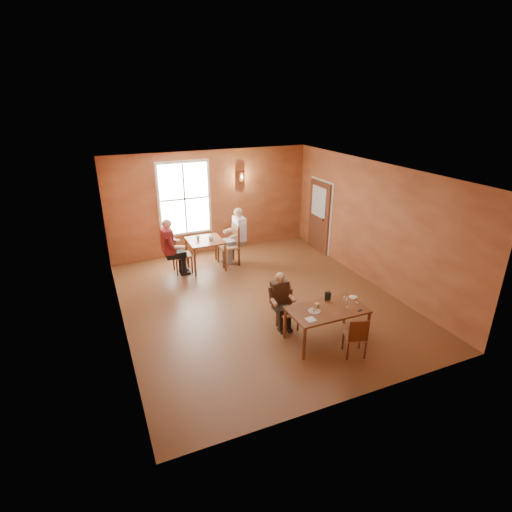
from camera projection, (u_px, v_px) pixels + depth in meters
name	position (u px, v px, depth m)	size (l,w,h in m)	color
ground	(259.00, 301.00, 9.25)	(6.00, 7.00, 0.01)	brown
wall_back	(211.00, 202.00, 11.65)	(6.00, 0.04, 3.00)	brown
wall_front	(358.00, 317.00, 5.70)	(6.00, 0.04, 3.00)	brown
wall_left	(115.00, 261.00, 7.58)	(0.04, 7.00, 3.00)	brown
wall_right	(372.00, 224.00, 9.77)	(0.04, 7.00, 3.00)	brown
ceiling	(260.00, 171.00, 8.11)	(6.00, 7.00, 0.04)	white
window	(185.00, 199.00, 11.24)	(1.36, 0.10, 1.96)	white
door	(319.00, 217.00, 11.88)	(0.12, 1.04, 2.10)	maroon
wall_sconce	(241.00, 177.00, 11.63)	(0.16, 0.16, 0.28)	brown
main_table	(326.00, 324.00, 7.67)	(1.47, 0.83, 0.69)	brown
chair_diner_main	(288.00, 311.00, 8.02)	(0.35, 0.35, 0.80)	brown
diner_main	(288.00, 305.00, 7.93)	(0.45, 0.45, 1.14)	black
chair_empty	(355.00, 335.00, 7.23)	(0.35, 0.35, 0.79)	#583314
plate_food	(314.00, 311.00, 7.44)	(0.23, 0.23, 0.03)	white
sandwich	(317.00, 306.00, 7.52)	(0.08, 0.07, 0.09)	#DEB875
goblet_a	(345.00, 299.00, 7.73)	(0.07, 0.07, 0.16)	white
goblet_b	(356.00, 302.00, 7.62)	(0.06, 0.06, 0.16)	white
goblet_c	(346.00, 306.00, 7.45)	(0.07, 0.07, 0.18)	white
menu_stand	(328.00, 296.00, 7.79)	(0.11, 0.06, 0.19)	black
knife	(335.00, 315.00, 7.31)	(0.17, 0.01, 0.00)	white
napkin	(311.00, 319.00, 7.18)	(0.17, 0.17, 0.01)	white
side_plate	(353.00, 297.00, 7.95)	(0.16, 0.16, 0.01)	white
sunglasses	(360.00, 310.00, 7.48)	(0.11, 0.03, 0.01)	black
second_table	(206.00, 254.00, 10.86)	(0.92, 0.92, 0.81)	brown
chair_diner_white	(228.00, 245.00, 11.03)	(0.50, 0.50, 1.13)	#542615
diner_white	(229.00, 239.00, 10.97)	(0.60, 0.60, 1.51)	white
chair_diner_maroon	(182.00, 254.00, 10.58)	(0.44, 0.44, 1.00)	#3E1B0C
diner_maroon	(180.00, 246.00, 10.48)	(0.60, 0.60, 1.49)	maroon
cup_a	(211.00, 239.00, 10.64)	(0.13, 0.13, 0.10)	white
cup_b	(198.00, 238.00, 10.70)	(0.11, 0.11, 0.10)	silver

